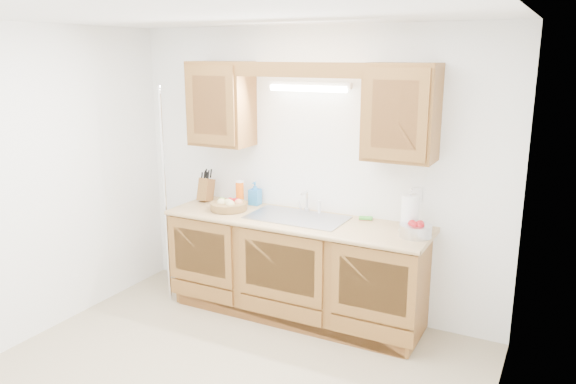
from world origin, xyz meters
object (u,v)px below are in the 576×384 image
Objects in this scene: apple_bowl at (416,230)px; knife_block at (206,189)px; fruit_basket at (229,205)px; paper_towel at (410,214)px.

knife_block is at bearing 175.68° from apple_bowl.
fruit_basket is 1.62m from paper_towel.
paper_towel reaches higher than fruit_basket.
paper_towel is (1.61, 0.12, 0.10)m from fruit_basket.
knife_block reaches higher than fruit_basket.
fruit_basket is 1.14× the size of knife_block.
knife_block is at bearing 154.44° from fruit_basket.
fruit_basket is 1.03× the size of paper_towel.
knife_block is 1.99m from paper_towel.
knife_block is 0.90× the size of paper_towel.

